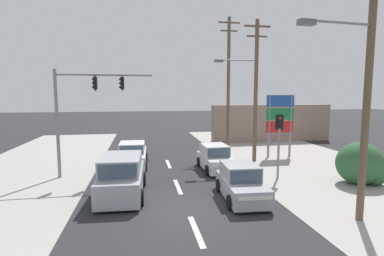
% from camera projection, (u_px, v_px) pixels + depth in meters
% --- Properties ---
extents(ground_plane, '(140.00, 140.00, 0.00)m').
position_uv_depth(ground_plane, '(187.00, 209.00, 12.18)').
color(ground_plane, '#28282B').
extents(lane_dash_near, '(0.20, 2.40, 0.01)m').
position_uv_depth(lane_dash_near, '(196.00, 231.00, 10.22)').
color(lane_dash_near, silver).
rests_on(lane_dash_near, ground).
extents(lane_dash_mid, '(0.20, 2.40, 0.01)m').
position_uv_depth(lane_dash_mid, '(178.00, 186.00, 15.11)').
color(lane_dash_mid, silver).
rests_on(lane_dash_mid, ground).
extents(lane_dash_far, '(0.20, 2.40, 0.01)m').
position_uv_depth(lane_dash_far, '(168.00, 164.00, 20.01)').
color(lane_dash_far, silver).
rests_on(lane_dash_far, ground).
extents(kerb_right_verge, '(10.00, 44.00, 0.02)m').
position_uv_depth(kerb_right_verge, '(350.00, 183.00, 15.68)').
color(kerb_right_verge, '#A39E99').
rests_on(kerb_right_verge, ground).
extents(kerb_left_verge, '(8.00, 40.00, 0.02)m').
position_uv_depth(kerb_left_verge, '(3.00, 189.00, 14.63)').
color(kerb_left_verge, '#A39E99').
rests_on(kerb_left_verge, ground).
extents(utility_pole_foreground_right, '(3.78, 0.53, 9.76)m').
position_uv_depth(utility_pole_foreground_right, '(365.00, 77.00, 10.47)').
color(utility_pole_foreground_right, brown).
rests_on(utility_pole_foreground_right, ground).
extents(utility_pole_midground_right, '(3.78, 0.32, 9.56)m').
position_uv_depth(utility_pole_midground_right, '(254.00, 87.00, 20.19)').
color(utility_pole_midground_right, brown).
rests_on(utility_pole_midground_right, ground).
extents(utility_pole_background_right, '(1.80, 0.26, 10.86)m').
position_uv_depth(utility_pole_background_right, '(228.00, 82.00, 24.75)').
color(utility_pole_background_right, brown).
rests_on(utility_pole_background_right, ground).
extents(traffic_signal_mast, '(5.29, 0.45, 6.00)m').
position_uv_depth(traffic_signal_mast, '(81.00, 103.00, 16.48)').
color(traffic_signal_mast, slate).
rests_on(traffic_signal_mast, ground).
extents(pedestal_signal_right_kerb, '(0.44, 0.30, 3.56)m').
position_uv_depth(pedestal_signal_right_kerb, '(279.00, 135.00, 16.28)').
color(pedestal_signal_right_kerb, slate).
rests_on(pedestal_signal_right_kerb, ground).
extents(shopping_plaza_sign, '(2.10, 0.16, 4.60)m').
position_uv_depth(shopping_plaza_sign, '(280.00, 117.00, 21.95)').
color(shopping_plaza_sign, slate).
rests_on(shopping_plaza_sign, ground).
extents(roadside_bush, '(2.48, 2.12, 2.19)m').
position_uv_depth(roadside_bush, '(362.00, 165.00, 15.43)').
color(roadside_bush, '#2D5B33').
rests_on(roadside_bush, ground).
extents(shopfront_wall_far, '(12.00, 1.00, 3.60)m').
position_uv_depth(shopfront_wall_far, '(272.00, 123.00, 29.52)').
color(shopfront_wall_far, gray).
rests_on(shopfront_wall_far, ground).
extents(sedan_oncoming_near, '(2.01, 4.30, 1.56)m').
position_uv_depth(sedan_oncoming_near, '(132.00, 155.00, 19.33)').
color(sedan_oncoming_near, silver).
rests_on(sedan_oncoming_near, ground).
extents(hatchback_receding_far, '(1.85, 3.68, 1.53)m').
position_uv_depth(hatchback_receding_far, '(215.00, 158.00, 18.41)').
color(hatchback_receding_far, silver).
rests_on(hatchback_receding_far, ground).
extents(hatchback_crossing_left, '(1.93, 3.72, 1.53)m').
position_uv_depth(hatchback_crossing_left, '(241.00, 183.00, 13.33)').
color(hatchback_crossing_left, '#A3A8AD').
rests_on(hatchback_crossing_left, ground).
extents(suv_kerbside_parked, '(2.23, 4.62, 1.90)m').
position_uv_depth(suv_kerbside_parked, '(122.00, 177.00, 13.68)').
color(suv_kerbside_parked, '#A3A8AD').
rests_on(suv_kerbside_parked, ground).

